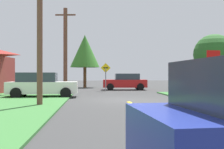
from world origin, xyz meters
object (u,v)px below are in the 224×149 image
Objects in this scene: car_on_crossroad at (207,83)px; oak_tree_left at (214,54)px; utility_pole_near at (40,9)px; car_approaching_junction at (125,82)px; direction_sign at (106,74)px; stop_sign at (213,65)px; pine_tree_center at (85,51)px; parked_car_near_building at (42,85)px; utility_pole_mid at (65,49)px.

car_on_crossroad is 0.69× the size of oak_tree_left.
car_on_crossroad is 15.65m from utility_pole_near.
car_approaching_junction is 1.68× the size of direction_sign.
pine_tree_center is at bearing -69.25° from stop_sign.
stop_sign reaches higher than parked_car_near_building.
utility_pole_mid reaches higher than parked_car_near_building.
stop_sign is 0.38× the size of utility_pole_mid.
oak_tree_left reaches higher than direction_sign.
parked_car_near_building is at bearing -22.63° from stop_sign.
direction_sign is at bearing -74.22° from pine_tree_center.
car_approaching_junction is at bearing 22.36° from utility_pole_mid.
car_on_crossroad is at bearing 147.60° from car_approaching_junction.
utility_pole_near is at bearing -134.93° from oak_tree_left.
direction_sign is 0.41× the size of pine_tree_center.
car_on_crossroad is 0.68× the size of pine_tree_center.
stop_sign is at bearing -62.64° from direction_sign.
car_approaching_junction is at bearing 43.40° from direction_sign.
direction_sign is (-5.29, 10.23, -0.37)m from stop_sign.
stop_sign is 1.08× the size of direction_sign.
oak_tree_left is at bearing 45.07° from utility_pole_near.
parked_car_near_building is at bearing 115.09° from car_on_crossroad.
stop_sign is 0.66× the size of car_on_crossroad.
utility_pole_mid is 7.87m from pine_tree_center.
utility_pole_near reaches higher than parked_car_near_building.
stop_sign is at bearing -115.97° from oak_tree_left.
direction_sign is at bearing 6.15° from utility_pole_mid.
utility_pole_near reaches higher than car_approaching_junction.
utility_pole_mid is 1.21× the size of oak_tree_left.
direction_sign is at bearing -158.83° from oak_tree_left.
car_on_crossroad is at bearing 36.62° from utility_pole_near.
parked_car_near_building is (-9.86, 3.71, -1.17)m from stop_sign.
parked_car_near_building is 6.31m from utility_pole_near.
parked_car_near_building is 1.74× the size of direction_sign.
stop_sign is at bearing 165.62° from car_on_crossroad.
car_on_crossroad is 1.64× the size of direction_sign.
car_approaching_junction is 6.83m from utility_pole_mid.
utility_pole_near is at bearing 134.45° from car_on_crossroad.
parked_car_near_building is 0.73× the size of oak_tree_left.
pine_tree_center is (-10.53, 9.78, 3.51)m from car_on_crossroad.
parked_car_near_building is 0.60× the size of utility_pole_mid.
car_approaching_junction is 0.49× the size of utility_pole_near.
car_on_crossroad is (3.17, 7.76, -1.18)m from stop_sign.
utility_pole_near is 3.40× the size of direction_sign.
car_approaching_junction is 15.14m from utility_pole_near.
stop_sign is at bearing -67.24° from pine_tree_center.
oak_tree_left is at bearing -162.21° from car_approaching_junction.
stop_sign is 9.48m from utility_pole_near.
utility_pole_near is at bearing -90.59° from utility_pole_mid.
direction_sign is at bearing 81.54° from car_on_crossroad.
direction_sign is (-2.06, -1.95, 0.80)m from car_approaching_junction.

